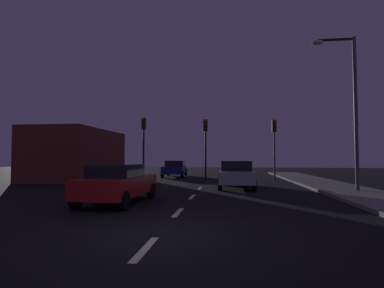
% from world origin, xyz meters
% --- Properties ---
extents(ground_plane, '(80.00, 80.00, 0.00)m').
position_xyz_m(ground_plane, '(0.00, 7.00, 0.00)').
color(ground_plane, black).
extents(sidewalk_curb_right, '(3.00, 40.00, 0.15)m').
position_xyz_m(sidewalk_curb_right, '(7.50, 7.00, 0.07)').
color(sidewalk_curb_right, gray).
rests_on(sidewalk_curb_right, ground_plane).
extents(lane_stripe_nearest, '(0.16, 1.60, 0.01)m').
position_xyz_m(lane_stripe_nearest, '(0.00, -1.20, 0.00)').
color(lane_stripe_nearest, silver).
rests_on(lane_stripe_nearest, ground_plane).
extents(lane_stripe_second, '(0.16, 1.60, 0.01)m').
position_xyz_m(lane_stripe_second, '(0.00, 2.60, 0.00)').
color(lane_stripe_second, silver).
rests_on(lane_stripe_second, ground_plane).
extents(lane_stripe_third, '(0.16, 1.60, 0.01)m').
position_xyz_m(lane_stripe_third, '(0.00, 6.40, 0.00)').
color(lane_stripe_third, silver).
rests_on(lane_stripe_third, ground_plane).
extents(lane_stripe_fourth, '(0.16, 1.60, 0.01)m').
position_xyz_m(lane_stripe_fourth, '(0.00, 10.20, 0.00)').
color(lane_stripe_fourth, silver).
rests_on(lane_stripe_fourth, ground_plane).
extents(traffic_signal_left, '(0.32, 0.38, 4.86)m').
position_xyz_m(traffic_signal_left, '(-4.99, 16.17, 3.41)').
color(traffic_signal_left, black).
rests_on(traffic_signal_left, ground_plane).
extents(traffic_signal_center, '(0.32, 0.38, 4.66)m').
position_xyz_m(traffic_signal_center, '(-0.10, 16.17, 3.28)').
color(traffic_signal_center, black).
rests_on(traffic_signal_center, ground_plane).
extents(traffic_signal_right, '(0.32, 0.38, 4.56)m').
position_xyz_m(traffic_signal_right, '(5.05, 16.17, 3.21)').
color(traffic_signal_right, '#4C4C51').
rests_on(traffic_signal_right, ground_plane).
extents(car_stopped_ahead, '(2.01, 4.56, 1.54)m').
position_xyz_m(car_stopped_ahead, '(2.06, 10.80, 0.78)').
color(car_stopped_ahead, silver).
rests_on(car_stopped_ahead, ground_plane).
extents(car_adjacent_lane, '(2.10, 4.19, 1.47)m').
position_xyz_m(car_adjacent_lane, '(-2.59, 4.24, 0.76)').
color(car_adjacent_lane, '#B21919').
rests_on(car_adjacent_lane, ground_plane).
extents(car_oncoming_far, '(2.12, 4.64, 1.46)m').
position_xyz_m(car_oncoming_far, '(-3.22, 20.36, 0.75)').
color(car_oncoming_far, navy).
rests_on(car_oncoming_far, ground_plane).
extents(street_lamp_right, '(2.11, 0.36, 7.69)m').
position_xyz_m(street_lamp_right, '(7.49, 8.61, 4.61)').
color(street_lamp_right, '#4C4C51').
rests_on(street_lamp_right, ground_plane).
extents(storefront_left, '(4.69, 8.84, 3.94)m').
position_xyz_m(storefront_left, '(-10.35, 16.01, 1.97)').
color(storefront_left, maroon).
rests_on(storefront_left, ground_plane).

